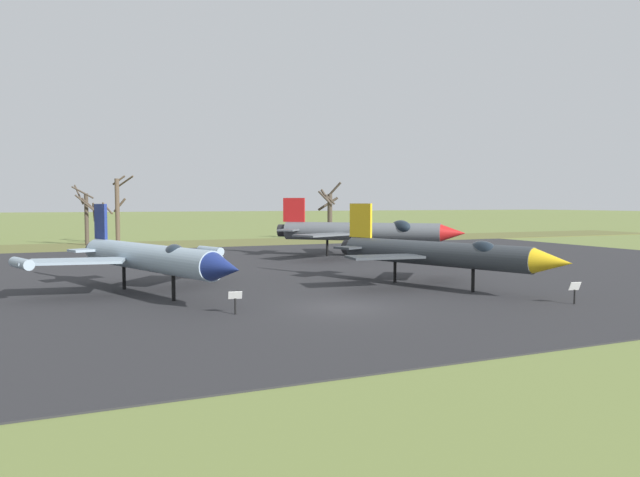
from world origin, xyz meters
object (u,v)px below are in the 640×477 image
jet_fighter_front_right (439,253)px  jet_fighter_rear_center (365,231)px  info_placard_front_left (235,300)px  info_placard_front_right (575,291)px  info_placard_rear_center (479,254)px  jet_fighter_front_left (149,257)px

jet_fighter_front_right → jet_fighter_rear_center: 17.67m
info_placard_front_left → info_placard_front_right: (14.62, -3.65, 0.03)m
info_placard_front_left → info_placard_rear_center: 25.86m
jet_fighter_front_left → info_placard_rear_center: bearing=14.4°
jet_fighter_front_left → info_placard_rear_center: size_ratio=12.24×
jet_fighter_front_left → info_placard_rear_center: jet_fighter_front_left is taller
jet_fighter_front_left → jet_fighter_rear_center: bearing=35.7°
jet_fighter_rear_center → info_placard_rear_center: bearing=-50.2°
info_placard_front_left → info_placard_rear_center: info_placard_rear_center is taller
info_placard_front_right → info_placard_rear_center: info_placard_rear_center is taller
info_placard_front_right → info_placard_rear_center: (7.84, 16.45, 0.04)m
jet_fighter_rear_center → info_placard_rear_center: jet_fighter_rear_center is taller
jet_fighter_front_left → info_placard_front_left: size_ratio=13.61×
jet_fighter_rear_center → jet_fighter_front_right: bearing=-104.8°
jet_fighter_front_right → info_placard_rear_center: 14.47m
jet_fighter_front_left → info_placard_front_right: (17.24, -10.01, -1.29)m
info_placard_rear_center → jet_fighter_rear_center: bearing=129.8°
jet_fighter_rear_center → info_placard_rear_center: size_ratio=12.25×
info_placard_front_left → info_placard_front_right: size_ratio=0.95×
info_placard_rear_center → jet_fighter_front_right: bearing=-137.0°
info_placard_rear_center → info_placard_front_right: bearing=-115.5°
jet_fighter_front_right → jet_fighter_rear_center: (4.51, 17.08, 0.33)m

